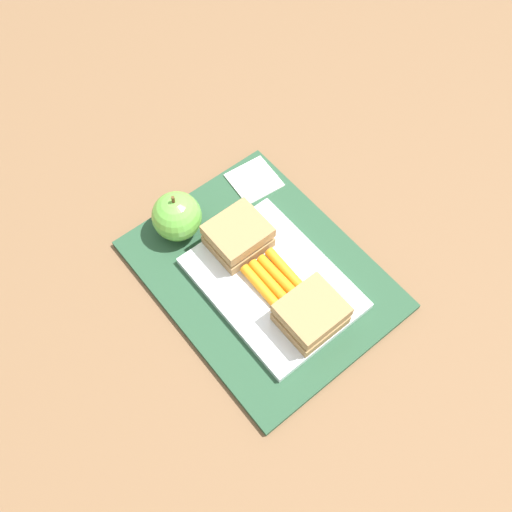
# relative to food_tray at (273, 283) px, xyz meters

# --- Properties ---
(ground_plane) EXTENTS (2.40, 2.40, 0.00)m
(ground_plane) POSITION_rel_food_tray_xyz_m (0.03, 0.00, -0.02)
(ground_plane) COLOR brown
(lunchbag_mat) EXTENTS (0.36, 0.28, 0.01)m
(lunchbag_mat) POSITION_rel_food_tray_xyz_m (0.03, 0.00, -0.01)
(lunchbag_mat) COLOR #284C33
(lunchbag_mat) RESTS_ON ground_plane
(food_tray) EXTENTS (0.23, 0.17, 0.01)m
(food_tray) POSITION_rel_food_tray_xyz_m (0.00, 0.00, 0.00)
(food_tray) COLOR white
(food_tray) RESTS_ON lunchbag_mat
(sandwich_half_left) EXTENTS (0.07, 0.08, 0.04)m
(sandwich_half_left) POSITION_rel_food_tray_xyz_m (-0.08, 0.00, 0.03)
(sandwich_half_left) COLOR #9E7A4C
(sandwich_half_left) RESTS_ON food_tray
(sandwich_half_right) EXTENTS (0.07, 0.08, 0.04)m
(sandwich_half_right) POSITION_rel_food_tray_xyz_m (0.08, 0.00, 0.03)
(sandwich_half_right) COLOR #9E7A4C
(sandwich_half_right) RESTS_ON food_tray
(carrot_sticks_bundle) EXTENTS (0.08, 0.06, 0.02)m
(carrot_sticks_bundle) POSITION_rel_food_tray_xyz_m (0.00, -0.00, 0.01)
(carrot_sticks_bundle) COLOR orange
(carrot_sticks_bundle) RESTS_ON food_tray
(apple) EXTENTS (0.07, 0.07, 0.08)m
(apple) POSITION_rel_food_tray_xyz_m (0.16, 0.05, 0.03)
(apple) COLOR #66B742
(apple) RESTS_ON lunchbag_mat
(paper_napkin) EXTENTS (0.08, 0.08, 0.00)m
(paper_napkin) POSITION_rel_food_tray_xyz_m (0.16, -0.10, -0.00)
(paper_napkin) COLOR white
(paper_napkin) RESTS_ON lunchbag_mat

